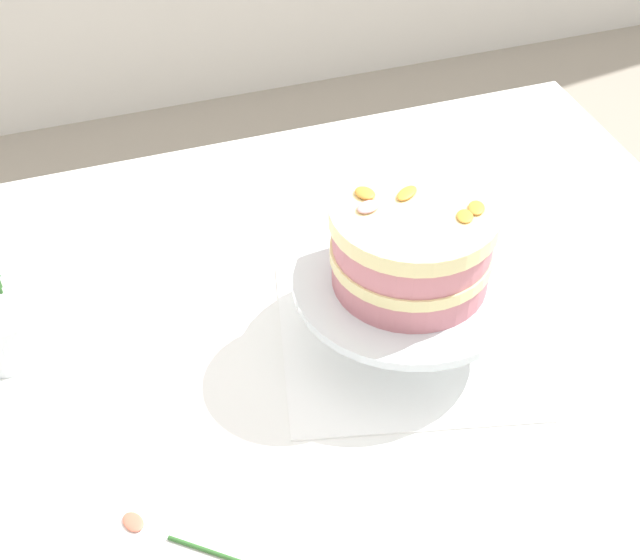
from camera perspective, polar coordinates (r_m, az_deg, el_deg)
dining_table at (r=1.27m, az=-2.86°, el=-8.57°), size 1.40×1.00×0.74m
linen_napkin at (r=1.26m, az=5.05°, el=-3.34°), size 0.39×0.39×0.00m
cake_stand at (r=1.20m, az=5.28°, el=-0.58°), size 0.29×0.29×0.10m
layer_cake at (r=1.15m, az=5.51°, el=2.16°), size 0.20×0.20×0.12m
loose_petal_0 at (r=1.09m, az=-11.08°, el=-13.97°), size 0.03×0.03×0.00m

